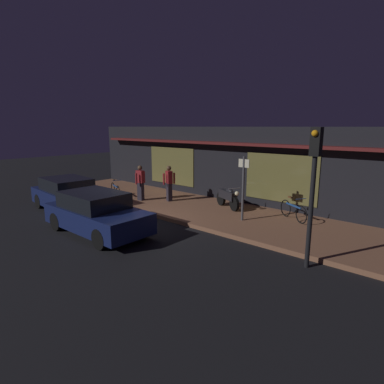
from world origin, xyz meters
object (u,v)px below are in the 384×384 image
object	(u,v)px
bicycle_parked	(115,190)
parked_car_far	(96,213)
person_photographer	(140,182)
person_bystander	(169,183)
sign_post	(243,185)
parked_car_near	(68,195)
motorcycle	(228,197)
traffic_light_pole	(314,173)
bicycle_extra	(293,210)

from	to	relation	value
bicycle_parked	parked_car_far	xyz separation A→B (m)	(3.70, -3.39, 0.20)
person_photographer	person_bystander	world-z (taller)	same
sign_post	parked_car_near	world-z (taller)	sign_post
motorcycle	traffic_light_pole	distance (m)	6.00
motorcycle	bicycle_parked	bearing A→B (deg)	-161.04
bicycle_extra	parked_car_near	size ratio (longest dim) A/B	0.34
bicycle_extra	person_bystander	xyz separation A→B (m)	(-5.71, -0.91, 0.52)
bicycle_parked	bicycle_extra	xyz separation A→B (m)	(8.34, 2.08, 0.00)
sign_post	person_bystander	bearing A→B (deg)	174.62
person_photographer	parked_car_far	size ratio (longest dim) A/B	0.41
bicycle_parked	motorcycle	bearing A→B (deg)	18.96
person_bystander	parked_car_far	world-z (taller)	person_bystander
bicycle_parked	traffic_light_pole	world-z (taller)	traffic_light_pole
parked_car_near	parked_car_far	world-z (taller)	same
sign_post	parked_car_near	bearing A→B (deg)	-153.97
person_bystander	parked_car_near	size ratio (longest dim) A/B	0.40
motorcycle	sign_post	bearing A→B (deg)	-37.88
motorcycle	person_bystander	size ratio (longest dim) A/B	0.96
person_photographer	traffic_light_pole	size ratio (longest dim) A/B	0.46
bicycle_extra	parked_car_far	xyz separation A→B (m)	(-4.64, -5.47, 0.20)
motorcycle	parked_car_far	distance (m)	5.57
traffic_light_pole	bicycle_extra	bearing A→B (deg)	119.17
sign_post	traffic_light_pole	xyz separation A→B (m)	(3.30, -2.07, 0.97)
person_photographer	sign_post	size ratio (longest dim) A/B	0.70
bicycle_parked	sign_post	size ratio (longest dim) A/B	0.65
person_bystander	traffic_light_pole	distance (m)	8.13
bicycle_parked	bicycle_extra	world-z (taller)	same
motorcycle	person_bystander	distance (m)	2.98
motorcycle	bicycle_parked	size ratio (longest dim) A/B	1.03
bicycle_extra	person_bystander	distance (m)	5.81
motorcycle	parked_car_far	xyz separation A→B (m)	(-1.79, -5.28, 0.06)
person_photographer	traffic_light_pole	world-z (taller)	traffic_light_pole
person_bystander	bicycle_parked	bearing A→B (deg)	-155.95
sign_post	parked_car_near	size ratio (longest dim) A/B	0.57
motorcycle	person_bystander	xyz separation A→B (m)	(-2.87, -0.71, 0.38)
sign_post	traffic_light_pole	world-z (taller)	traffic_light_pole
bicycle_parked	person_bystander	distance (m)	2.93
person_photographer	parked_car_near	world-z (taller)	person_photographer
motorcycle	bicycle_parked	xyz separation A→B (m)	(-5.50, -1.89, -0.14)
sign_post	person_photographer	bearing A→B (deg)	-175.92
person_bystander	motorcycle	bearing A→B (deg)	13.99
person_photographer	person_bystander	distance (m)	1.38
motorcycle	parked_car_near	bearing A→B (deg)	-140.34
bicycle_extra	traffic_light_pole	xyz separation A→B (m)	(1.89, -3.39, 1.97)
motorcycle	person_photographer	bearing A→B (deg)	-159.34
person_photographer	traffic_light_pole	xyz separation A→B (m)	(8.73, -1.69, 1.45)
bicycle_parked	parked_car_near	world-z (taller)	parked_car_near
person_bystander	parked_car_near	distance (m)	4.49
parked_car_near	bicycle_parked	bearing A→B (deg)	93.28
bicycle_extra	parked_car_far	distance (m)	7.18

